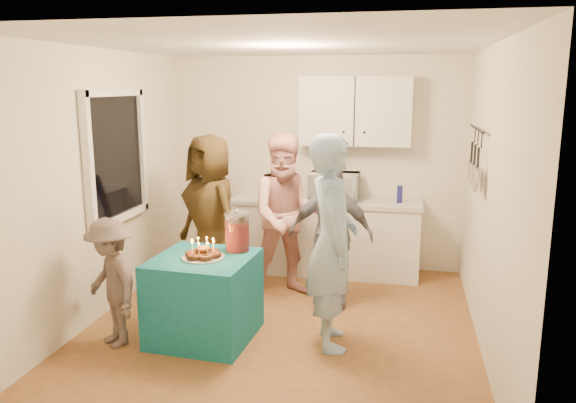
% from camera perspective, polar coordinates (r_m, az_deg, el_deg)
% --- Properties ---
extents(floor, '(4.00, 4.00, 0.00)m').
position_cam_1_polar(floor, '(5.45, -0.77, -12.67)').
color(floor, brown).
rests_on(floor, ground).
extents(ceiling, '(4.00, 4.00, 0.00)m').
position_cam_1_polar(ceiling, '(4.97, -0.85, 15.74)').
color(ceiling, white).
rests_on(ceiling, floor).
extents(back_wall, '(3.60, 3.60, 0.00)m').
position_cam_1_polar(back_wall, '(6.99, 2.77, 3.91)').
color(back_wall, silver).
rests_on(back_wall, floor).
extents(left_wall, '(4.00, 4.00, 0.00)m').
position_cam_1_polar(left_wall, '(5.72, -18.71, 1.52)').
color(left_wall, silver).
rests_on(left_wall, floor).
extents(right_wall, '(4.00, 4.00, 0.00)m').
position_cam_1_polar(right_wall, '(4.99, 19.81, 0.02)').
color(right_wall, silver).
rests_on(right_wall, floor).
extents(window_night, '(0.04, 1.00, 1.20)m').
position_cam_1_polar(window_night, '(5.92, -17.16, 4.41)').
color(window_night, black).
rests_on(window_night, left_wall).
extents(counter, '(2.20, 0.58, 0.86)m').
position_cam_1_polar(counter, '(6.85, 3.95, -3.71)').
color(counter, white).
rests_on(counter, floor).
extents(countertop, '(2.24, 0.62, 0.05)m').
position_cam_1_polar(countertop, '(6.74, 4.01, 0.02)').
color(countertop, beige).
rests_on(countertop, counter).
extents(upper_cabinet, '(1.30, 0.30, 0.80)m').
position_cam_1_polar(upper_cabinet, '(6.73, 6.88, 9.09)').
color(upper_cabinet, white).
rests_on(upper_cabinet, back_wall).
extents(pot_rack, '(0.12, 1.00, 0.60)m').
position_cam_1_polar(pot_rack, '(5.62, 18.26, 4.48)').
color(pot_rack, black).
rests_on(pot_rack, right_wall).
extents(microwave, '(0.59, 0.40, 0.32)m').
position_cam_1_polar(microwave, '(6.70, 4.71, 1.55)').
color(microwave, white).
rests_on(microwave, countertop).
extents(party_table, '(0.90, 0.90, 0.76)m').
position_cam_1_polar(party_table, '(5.17, -8.50, -9.63)').
color(party_table, '#116574').
rests_on(party_table, floor).
extents(donut_cake, '(0.38, 0.38, 0.18)m').
position_cam_1_polar(donut_cake, '(4.99, -8.63, -4.71)').
color(donut_cake, '#381C0C').
rests_on(donut_cake, party_table).
extents(punch_jar, '(0.22, 0.22, 0.34)m').
position_cam_1_polar(punch_jar, '(5.15, -5.20, -3.18)').
color(punch_jar, red).
rests_on(punch_jar, party_table).
extents(man_birthday, '(0.60, 0.77, 1.86)m').
position_cam_1_polar(man_birthday, '(4.83, 4.51, -4.16)').
color(man_birthday, '#98BBDD').
rests_on(man_birthday, floor).
extents(woman_back_left, '(1.02, 0.96, 1.75)m').
position_cam_1_polar(woman_back_left, '(6.10, -7.89, -1.42)').
color(woman_back_left, brown).
rests_on(woman_back_left, floor).
extents(woman_back_center, '(1.04, 0.93, 1.76)m').
position_cam_1_polar(woman_back_center, '(6.00, -0.01, -1.46)').
color(woman_back_center, '#DE7477').
rests_on(woman_back_center, floor).
extents(woman_back_right, '(0.88, 0.38, 1.49)m').
position_cam_1_polar(woman_back_right, '(5.77, 4.34, -3.42)').
color(woman_back_right, black).
rests_on(woman_back_right, floor).
extents(child_near_left, '(0.85, 0.79, 1.14)m').
position_cam_1_polar(child_near_left, '(5.16, -17.54, -7.86)').
color(child_near_left, '#544643').
rests_on(child_near_left, floor).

